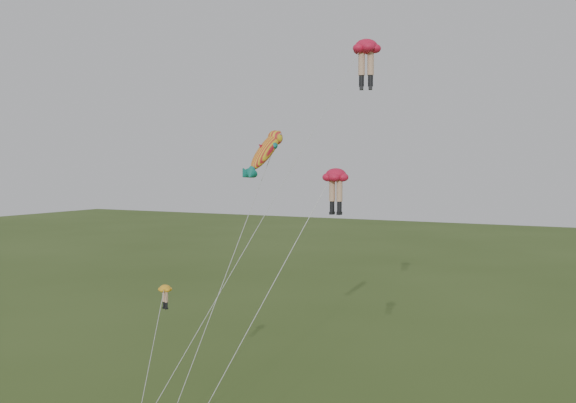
% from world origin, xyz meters
% --- Properties ---
extents(legs_kite_red_high, '(9.41, 13.57, 22.55)m').
position_xyz_m(legs_kite_red_high, '(5.25, 10.89, 21.66)').
color(legs_kite_red_high, red).
rests_on(legs_kite_red_high, ground).
extents(legs_kite_red_mid, '(7.12, 6.27, 14.99)m').
position_xyz_m(legs_kite_red_mid, '(7.11, 1.89, 14.17)').
color(legs_kite_red_mid, red).
rests_on(legs_kite_red_mid, ground).
extents(legs_kite_yellow, '(4.82, 9.06, 7.98)m').
position_xyz_m(legs_kite_yellow, '(-5.16, 5.18, 7.17)').
color(legs_kite_yellow, '#FFAC20').
rests_on(legs_kite_yellow, ground).
extents(fish_kite, '(3.41, 8.76, 17.39)m').
position_xyz_m(fish_kite, '(1.32, 6.11, 15.89)').
color(fish_kite, yellow).
rests_on(fish_kite, ground).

